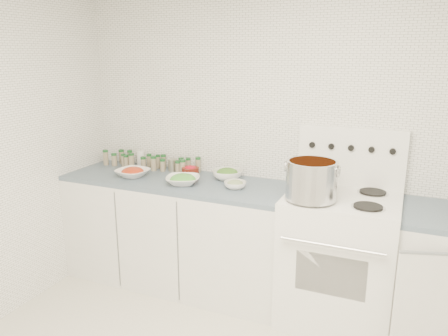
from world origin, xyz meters
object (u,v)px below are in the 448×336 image
at_px(stove, 339,255).
at_px(bowl_snowpea, 183,180).
at_px(stock_pot, 311,178).
at_px(bowl_tomato, 133,172).

xyz_separation_m(stove, bowl_snowpea, (-1.19, -0.09, 0.44)).
height_order(stove, bowl_snowpea, stove).
xyz_separation_m(stock_pot, bowl_snowpea, (-1.00, 0.08, -0.15)).
distance_m(stove, bowl_snowpea, 1.27).
bearing_deg(bowl_snowpea, bowl_tomato, 177.12).
distance_m(stove, stock_pot, 0.64).
bearing_deg(stove, bowl_tomato, -177.59).
relative_size(bowl_tomato, bowl_snowpea, 0.86).
bearing_deg(stock_pot, bowl_tomato, 175.96).
bearing_deg(bowl_snowpea, stock_pot, -4.60).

